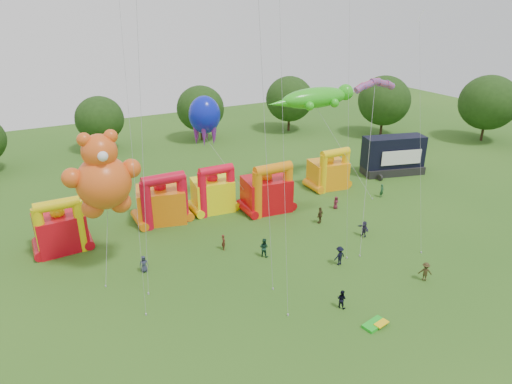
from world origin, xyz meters
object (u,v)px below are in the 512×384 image
stage_trailer (393,156)px  spectator_0 (144,264)px  bouncy_castle_2 (213,192)px  bouncy_castle_0 (61,229)px  gecko_kite (336,138)px  spectator_4 (320,215)px  teddy_bear_kite (104,188)px  octopus_kite (227,163)px

stage_trailer → spectator_0: bearing=-167.2°
bouncy_castle_2 → spectator_0: bearing=-139.7°
bouncy_castle_0 → gecko_kite: 34.19m
stage_trailer → bouncy_castle_0: bearing=-178.9°
bouncy_castle_2 → gecko_kite: 17.50m
bouncy_castle_0 → bouncy_castle_2: size_ratio=0.99×
spectator_4 → stage_trailer: bearing=178.3°
stage_trailer → bouncy_castle_2: bearing=178.9°
bouncy_castle_0 → teddy_bear_kite: bearing=-60.1°
stage_trailer → teddy_bear_kite: 41.98m
bouncy_castle_0 → bouncy_castle_2: bouncy_castle_2 is taller
bouncy_castle_2 → teddy_bear_kite: 16.55m
spectator_0 → teddy_bear_kite: bearing=155.4°
gecko_kite → octopus_kite: 14.91m
bouncy_castle_2 → spectator_4: (9.14, -8.80, -1.31)m
bouncy_castle_0 → gecko_kite: (33.89, 0.41, 4.53)m
octopus_kite → spectator_4: size_ratio=6.75×
teddy_bear_kite → gecko_kite: 31.00m
stage_trailer → octopus_kite: 25.72m
octopus_kite → stage_trailer: bearing=-2.2°
gecko_kite → spectator_4: (-7.74, -7.82, -5.81)m
bouncy_castle_2 → spectator_0: (-10.98, -9.30, -1.46)m
teddy_bear_kite → bouncy_castle_0: bearing=119.9°
stage_trailer → spectator_4: 20.32m
gecko_kite → octopus_kite: bearing=174.5°
gecko_kite → octopus_kite: size_ratio=0.99×
bouncy_castle_2 → octopus_kite: octopus_kite is taller
octopus_kite → spectator_4: octopus_kite is taller
teddy_bear_kite → gecko_kite: (30.21, 6.79, -1.47)m
bouncy_castle_2 → octopus_kite: 3.83m
gecko_kite → spectator_4: gecko_kite is taller
bouncy_castle_0 → teddy_bear_kite: 9.50m
bouncy_castle_2 → gecko_kite: gecko_kite is taller
bouncy_castle_2 → gecko_kite: bearing=-3.3°
gecko_kite → spectator_4: size_ratio=6.69×
bouncy_castle_0 → spectator_4: size_ratio=3.03×
bouncy_castle_0 → octopus_kite: size_ratio=0.45×
teddy_bear_kite → spectator_0: size_ratio=8.16×
stage_trailer → teddy_bear_kite: bearing=-170.0°
stage_trailer → gecko_kite: (-10.76, -0.43, 4.13)m
bouncy_castle_2 → stage_trailer: 27.64m
teddy_bear_kite → gecko_kite: size_ratio=1.03×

